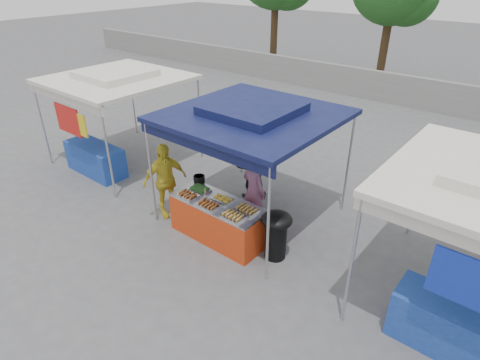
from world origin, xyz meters
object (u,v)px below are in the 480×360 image
Objects in this scene: vendor_table at (218,220)px; cooking_pot at (199,179)px; vendor_woman at (253,191)px; helper_man at (251,167)px; customer_person at (165,181)px; wok_burner at (276,231)px.

cooking_pot reaches higher than vendor_table.
helper_man is at bearing -39.95° from vendor_woman.
helper_man is (0.36, 1.37, -0.13)m from cooking_pot.
customer_person is (-1.47, -0.08, 0.43)m from vendor_table.
vendor_woman is at bearing 22.24° from cooking_pot.
vendor_woman is at bearing -44.88° from customer_person.
vendor_table is at bearing -23.03° from cooking_pot.
wok_burner reaches higher than vendor_table.
helper_man is at bearing 75.25° from cooking_pot.
cooking_pot is at bearing 32.20° from vendor_woman.
vendor_table is at bearing 82.67° from vendor_woman.
helper_man is at bearing 119.79° from wok_burner.
cooking_pot is 0.14× the size of customer_person.
vendor_woman is (0.26, 0.83, 0.40)m from vendor_table.
wok_burner is 1.20m from vendor_woman.
vendor_table is 8.17× the size of cooking_pot.
vendor_table is 1.17× the size of customer_person.
vendor_table is 0.96m from vendor_woman.
vendor_woman is 0.97× the size of customer_person.
vendor_table is at bearing 62.07° from helper_man.
vendor_woman is at bearing 72.72° from vendor_table.
vendor_table is 1.07m from cooking_pot.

